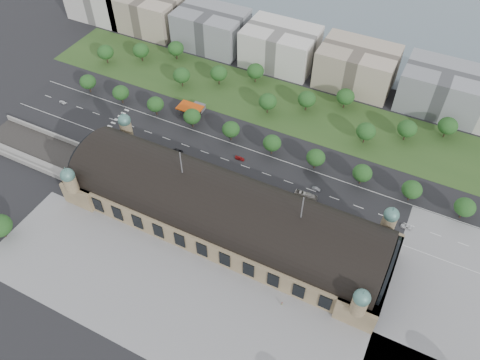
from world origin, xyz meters
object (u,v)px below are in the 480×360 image
at_px(petrol_station, 195,107).
at_px(bus_east, 306,196).
at_px(parked_car_4, 160,159).
at_px(pedestrian_0, 282,304).
at_px(bus_mid, 256,185).
at_px(parked_car_2, 131,150).
at_px(traffic_car_4, 258,183).
at_px(traffic_car_2, 177,151).
at_px(traffic_car_6, 406,227).
at_px(bus_west, 253,185).
at_px(traffic_car_3, 240,158).
at_px(traffic_car_5, 316,189).
at_px(parked_car_3, 193,168).
at_px(traffic_car_0, 62,102).
at_px(parked_car_0, 134,146).
at_px(parked_car_6, 175,167).
at_px(parked_car_1, 139,153).
at_px(parked_car_5, 170,159).

distance_m(petrol_station, bus_east, 87.85).
relative_size(parked_car_4, pedestrian_0, 2.60).
bearing_deg(bus_mid, parked_car_2, 100.76).
relative_size(parked_car_2, pedestrian_0, 2.90).
distance_m(traffic_car_4, parked_car_2, 70.64).
xyz_separation_m(traffic_car_2, pedestrian_0, (84.34, -56.97, 0.16)).
bearing_deg(traffic_car_6, traffic_car_2, -94.06).
bearing_deg(bus_west, traffic_car_3, 44.66).
bearing_deg(traffic_car_4, parked_car_2, -79.16).
height_order(traffic_car_2, traffic_car_5, traffic_car_2).
height_order(traffic_car_6, parked_car_3, parked_car_3).
bearing_deg(parked_car_3, traffic_car_0, -119.38).
relative_size(parked_car_0, parked_car_6, 0.83).
xyz_separation_m(parked_car_1, parked_car_6, (22.52, -0.15, 0.02)).
height_order(traffic_car_2, traffic_car_4, traffic_car_2).
distance_m(traffic_car_0, traffic_car_2, 83.10).
height_order(parked_car_3, parked_car_6, parked_car_3).
bearing_deg(parked_car_2, traffic_car_0, -143.35).
distance_m(petrol_station, pedestrian_0, 130.02).
relative_size(parked_car_2, parked_car_4, 1.12).
bearing_deg(traffic_car_5, bus_east, 159.85).
height_order(traffic_car_3, bus_west, bus_west).
bearing_deg(parked_car_5, traffic_car_3, 87.19).
xyz_separation_m(traffic_car_4, parked_car_0, (-70.64, -5.27, -0.04)).
bearing_deg(petrol_station, traffic_car_5, -17.22).
xyz_separation_m(traffic_car_4, parked_car_1, (-65.09, -8.93, -0.03)).
distance_m(petrol_station, parked_car_3, 46.50).
distance_m(traffic_car_5, bus_mid, 29.80).
distance_m(parked_car_1, parked_car_4, 12.25).
height_order(traffic_car_2, parked_car_5, traffic_car_2).
xyz_separation_m(traffic_car_5, pedestrian_0, (9.19, -64.50, 0.23)).
relative_size(traffic_car_6, parked_car_0, 1.27).
distance_m(traffic_car_5, parked_car_3, 63.40).
bearing_deg(traffic_car_2, traffic_car_4, 86.04).
bearing_deg(traffic_car_0, traffic_car_2, 93.20).
distance_m(parked_car_5, parked_car_6, 7.09).
xyz_separation_m(traffic_car_3, traffic_car_6, (87.96, -5.71, -0.04)).
distance_m(traffic_car_2, parked_car_6, 11.88).
height_order(traffic_car_3, traffic_car_4, traffic_car_3).
xyz_separation_m(parked_car_2, parked_car_6, (27.48, 0.00, -0.10)).
bearing_deg(parked_car_1, petrol_station, 144.56).
relative_size(traffic_car_6, parked_car_4, 1.02).
bearing_deg(petrol_station, traffic_car_0, -159.06).
xyz_separation_m(parked_car_5, bus_west, (47.12, 2.00, 0.94)).
distance_m(parked_car_4, bus_west, 51.80).
relative_size(traffic_car_0, parked_car_5, 0.96).
xyz_separation_m(traffic_car_0, parked_car_2, (60.62, -15.96, 0.02)).
height_order(traffic_car_6, parked_car_6, traffic_car_6).
bearing_deg(traffic_car_5, parked_car_3, 104.41).
relative_size(petrol_station, parked_car_1, 2.93).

